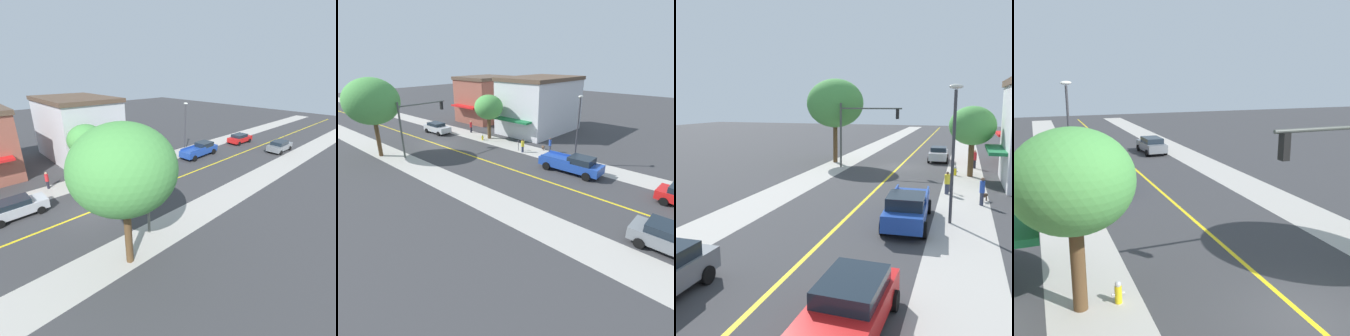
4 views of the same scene
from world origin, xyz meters
TOP-DOWN VIEW (x-y plane):
  - ground_plane at (0.00, 0.00)m, footprint 140.00×140.00m
  - sidewalk_left at (-6.08, 0.00)m, footprint 3.11×126.00m
  - sidewalk_right at (6.08, 0.00)m, footprint 3.11×126.00m
  - road_centerline_stripe at (0.00, 0.00)m, footprint 0.20×126.00m
  - street_tree_left_near at (-6.54, 3.09)m, footprint 3.83×3.83m
  - street_tree_right_corner at (6.92, -0.94)m, footprint 5.82×5.82m
  - fire_hydrant at (-5.32, 2.99)m, footprint 0.44×0.24m
  - parking_meter at (-5.10, 9.52)m, footprint 0.12×0.18m
  - traffic_light_mast at (3.55, 1.75)m, footprint 5.95×0.32m
  - street_lamp at (-5.42, 16.89)m, footprint 0.70×0.36m
  - red_sedan_left_curb at (-3.18, 27.63)m, footprint 2.19×4.53m
  - silver_sedan_left_curb at (-3.39, -4.73)m, footprint 2.08×4.43m
  - blue_pickup_truck at (-3.32, 17.76)m, footprint 2.39×6.25m
  - pedestrian_blue_shirt at (-7.12, 12.69)m, footprint 0.31×0.31m
  - pedestrian_yellow_shirt at (-4.96, 10.30)m, footprint 0.37×0.37m
  - pedestrian_red_shirt at (-6.97, -1.23)m, footprint 0.35×0.35m
  - small_dog at (-7.32, 11.60)m, footprint 0.58×0.71m

SIDE VIEW (x-z plane):
  - ground_plane at x=0.00m, z-range 0.00..0.00m
  - road_centerline_stripe at x=0.00m, z-range 0.00..0.00m
  - sidewalk_left at x=-6.08m, z-range 0.00..0.01m
  - sidewalk_right at x=6.08m, z-range 0.00..0.01m
  - small_dog at x=-7.32m, z-range 0.09..0.65m
  - fire_hydrant at x=-5.32m, z-range -0.01..0.79m
  - red_sedan_left_curb at x=-3.18m, z-range 0.04..1.53m
  - silver_sedan_left_curb at x=-3.39m, z-range 0.05..1.58m
  - pedestrian_yellow_shirt at x=-4.96m, z-range 0.03..1.60m
  - parking_meter at x=-5.10m, z-range 0.21..1.50m
  - blue_pickup_truck at x=-3.32m, z-range 0.02..1.80m
  - pedestrian_blue_shirt at x=-7.12m, z-range 0.07..1.80m
  - pedestrian_red_shirt at x=-6.97m, z-range 0.05..1.82m
  - traffic_light_mast at x=3.55m, z-range 1.09..7.26m
  - street_tree_left_near at x=-6.54m, z-range 1.30..7.24m
  - street_lamp at x=-5.42m, z-range 0.78..7.90m
  - street_tree_right_corner at x=6.92m, z-range 1.81..10.42m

